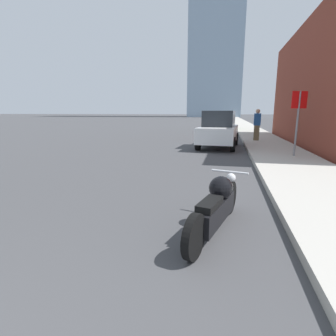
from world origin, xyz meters
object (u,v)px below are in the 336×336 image
at_px(motorcycle, 217,205).
at_px(parked_car_white, 219,130).
at_px(parked_car_green, 224,121).
at_px(stop_sign, 298,112).
at_px(pedestrian, 257,124).

relative_size(motorcycle, parked_car_white, 0.53).
relative_size(motorcycle, parked_car_green, 0.50).
height_order(stop_sign, pedestrian, stop_sign).
xyz_separation_m(parked_car_white, stop_sign, (2.87, -2.89, 0.85)).
distance_m(motorcycle, parked_car_white, 9.56).
height_order(parked_car_green, stop_sign, stop_sign).
height_order(motorcycle, parked_car_white, parked_car_white).
bearing_deg(motorcycle, parked_car_green, 105.37).
bearing_deg(parked_car_green, stop_sign, -75.71).
bearing_deg(pedestrian, motorcycle, -98.29).
relative_size(stop_sign, pedestrian, 1.32).
bearing_deg(stop_sign, parked_car_green, 99.91).
distance_m(parked_car_green, pedestrian, 10.74).
distance_m(stop_sign, pedestrian, 5.53).
bearing_deg(parked_car_white, motorcycle, -83.64).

